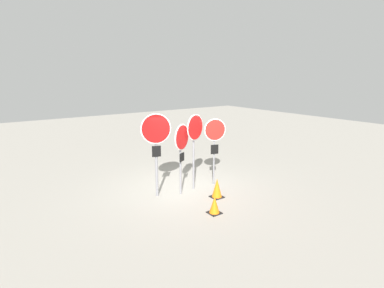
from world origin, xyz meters
TOP-DOWN VIEW (x-y plane):
  - ground_plane at (0.00, 0.00)m, footprint 40.00×40.00m
  - stop_sign_0 at (-1.02, -0.00)m, footprint 0.88×0.32m
  - stop_sign_1 at (-0.29, -0.30)m, footprint 0.73×0.39m
  - stop_sign_2 at (0.29, -0.19)m, footprint 0.80×0.31m
  - stop_sign_3 at (1.10, -0.21)m, footprint 0.71×0.28m
  - traffic_cone_0 at (0.45, -1.14)m, footprint 0.37×0.37m
  - traffic_cone_1 at (-0.32, -1.95)m, footprint 0.34×0.34m

SIDE VIEW (x-z plane):
  - ground_plane at x=0.00m, z-range 0.00..0.00m
  - traffic_cone_1 at x=-0.32m, z-range 0.00..0.50m
  - traffic_cone_0 at x=0.45m, z-range 0.00..0.60m
  - stop_sign_1 at x=-0.29m, z-range 0.53..2.80m
  - stop_sign_3 at x=1.10m, z-range 0.59..2.89m
  - stop_sign_0 at x=-1.02m, z-range 0.54..3.16m
  - stop_sign_2 at x=0.29m, z-range 0.63..3.14m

